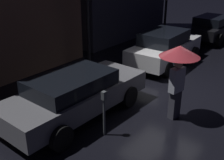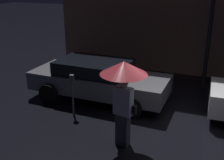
% 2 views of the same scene
% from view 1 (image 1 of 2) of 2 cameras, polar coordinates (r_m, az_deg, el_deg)
% --- Properties ---
extents(ground_plane, '(60.00, 60.00, 0.00)m').
position_cam_1_polar(ground_plane, '(10.05, 10.82, -2.49)').
color(ground_plane, black).
extents(parked_car_grey, '(4.67, 1.96, 1.36)m').
position_cam_1_polar(parked_car_grey, '(8.18, -7.45, -2.74)').
color(parked_car_grey, slate).
rests_on(parked_car_grey, ground).
extents(parked_car_white, '(4.29, 1.89, 1.50)m').
position_cam_1_polar(parked_car_white, '(12.57, 10.68, 6.58)').
color(parked_car_white, silver).
rests_on(parked_car_white, ground).
extents(parked_car_black, '(3.96, 1.93, 1.36)m').
position_cam_1_polar(parked_car_black, '(17.45, 19.67, 10.11)').
color(parked_car_black, black).
rests_on(parked_car_black, ground).
extents(pedestrian_with_umbrella, '(1.11, 1.11, 2.19)m').
position_cam_1_polar(pedestrian_with_umbrella, '(7.85, 13.42, 3.58)').
color(pedestrian_with_umbrella, '#383842').
rests_on(pedestrian_with_umbrella, ground).
extents(parking_meter, '(0.12, 0.10, 1.27)m').
position_cam_1_polar(parking_meter, '(7.20, -1.63, -5.85)').
color(parking_meter, '#4C5154').
rests_on(parking_meter, ground).
extents(street_lamp_near, '(0.36, 0.36, 4.07)m').
position_cam_1_polar(street_lamp_near, '(11.57, -5.04, 15.08)').
color(street_lamp_near, black).
rests_on(street_lamp_near, ground).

